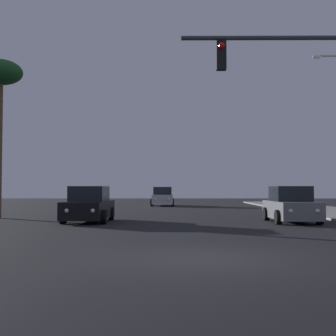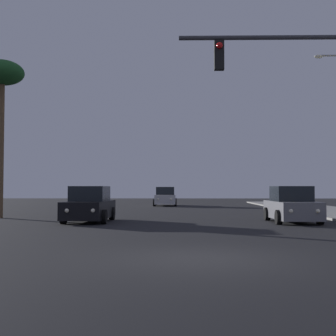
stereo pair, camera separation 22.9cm
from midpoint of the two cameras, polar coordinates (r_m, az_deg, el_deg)
name	(u,v)px [view 1 (the left image)]	position (r m, az deg, el deg)	size (l,w,h in m)	color
ground_plane	(206,258)	(10.86, 4.07, -10.91)	(120.00, 120.00, 0.00)	black
car_silver	(162,197)	(41.85, -0.84, -3.58)	(2.04, 4.32, 1.68)	#B7B7BC
car_black	(89,206)	(22.41, -9.93, -4.54)	(2.04, 4.34, 1.68)	black
car_grey	(291,206)	(22.53, 14.48, -4.49)	(2.04, 4.32, 1.68)	slate
palm_tree_near	(0,81)	(27.04, -20.06, 9.98)	(2.40, 2.40, 8.46)	brown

